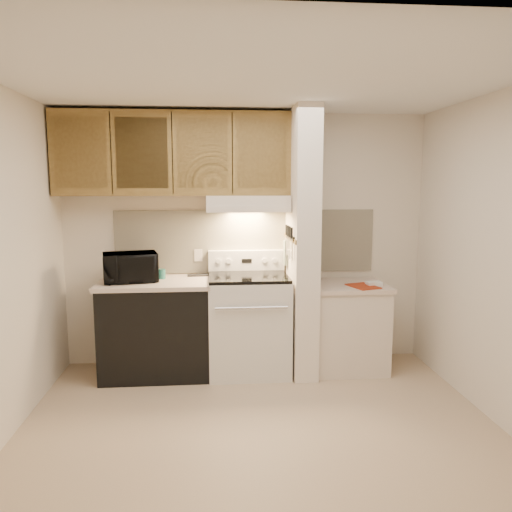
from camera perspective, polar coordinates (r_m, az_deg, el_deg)
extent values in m
plane|color=tan|center=(3.95, 0.43, -19.04)|extent=(3.60, 3.60, 0.00)
plane|color=white|center=(3.57, 0.48, 19.37)|extent=(3.60, 3.60, 0.00)
cube|color=silver|center=(5.03, -1.15, 1.87)|extent=(3.60, 2.50, 0.02)
cube|color=silver|center=(4.13, 26.17, -0.40)|extent=(0.02, 3.00, 2.50)
cube|color=#FFF2CE|center=(5.02, -1.15, 1.69)|extent=(2.60, 0.02, 0.63)
cube|color=silver|center=(4.85, -0.85, -7.90)|extent=(0.76, 0.65, 0.92)
cube|color=black|center=(4.54, -0.56, -8.53)|extent=(0.50, 0.01, 0.30)
cylinder|color=silver|center=(4.44, -0.53, -5.95)|extent=(0.65, 0.02, 0.02)
cube|color=black|center=(4.74, -0.87, -2.38)|extent=(0.74, 0.64, 0.03)
cube|color=silver|center=(5.00, -1.10, -0.48)|extent=(0.76, 0.08, 0.20)
cube|color=black|center=(4.96, -1.07, -0.56)|extent=(0.10, 0.01, 0.04)
cylinder|color=silver|center=(4.95, -4.30, -0.60)|extent=(0.05, 0.02, 0.05)
cylinder|color=silver|center=(4.95, -3.15, -0.59)|extent=(0.05, 0.02, 0.05)
cylinder|color=silver|center=(4.97, 1.00, -0.53)|extent=(0.05, 0.02, 0.05)
cylinder|color=silver|center=(4.98, 2.15, -0.52)|extent=(0.05, 0.02, 0.05)
cube|color=black|center=(4.89, -11.32, -8.25)|extent=(1.00, 0.63, 0.87)
cube|color=beige|center=(4.78, -11.47, -3.01)|extent=(1.04, 0.67, 0.04)
cube|color=black|center=(4.94, -6.61, -2.21)|extent=(0.22, 0.08, 0.01)
cylinder|color=#246A5E|center=(4.86, -10.78, -2.02)|extent=(0.09, 0.09, 0.09)
cube|color=beige|center=(5.02, -6.61, 0.07)|extent=(0.08, 0.01, 0.12)
imported|color=black|center=(4.76, -14.18, -1.25)|extent=(0.55, 0.43, 0.27)
cube|color=white|center=(4.75, 5.28, 1.45)|extent=(0.22, 0.70, 2.50)
cube|color=olive|center=(4.73, 3.90, 2.04)|extent=(0.01, 0.70, 0.04)
cube|color=black|center=(4.67, 3.93, 2.22)|extent=(0.02, 0.42, 0.04)
cube|color=silver|center=(4.52, 4.10, 0.73)|extent=(0.01, 0.03, 0.16)
cylinder|color=black|center=(4.51, 4.10, 2.63)|extent=(0.02, 0.02, 0.10)
cube|color=silver|center=(4.62, 3.89, 0.78)|extent=(0.01, 0.04, 0.18)
cylinder|color=black|center=(4.60, 3.91, 2.75)|extent=(0.02, 0.02, 0.10)
cube|color=silver|center=(4.69, 3.76, 0.77)|extent=(0.01, 0.04, 0.20)
cylinder|color=black|center=(4.68, 3.77, 2.84)|extent=(0.02, 0.02, 0.10)
cube|color=silver|center=(4.77, 3.61, 1.13)|extent=(0.01, 0.04, 0.16)
cylinder|color=black|center=(4.73, 3.66, 2.91)|extent=(0.02, 0.02, 0.10)
cube|color=silver|center=(4.84, 3.48, 1.12)|extent=(0.01, 0.04, 0.18)
cylinder|color=black|center=(4.82, 3.50, 3.01)|extent=(0.02, 0.02, 0.10)
cube|color=gray|center=(4.91, 3.39, 0.39)|extent=(0.03, 0.10, 0.24)
cube|color=beige|center=(5.02, 10.37, -8.13)|extent=(0.70, 0.60, 0.81)
cube|color=beige|center=(4.92, 10.50, -3.37)|extent=(0.74, 0.64, 0.04)
cube|color=maroon|center=(4.80, 12.14, -3.40)|extent=(0.30, 0.35, 0.01)
cube|color=white|center=(4.88, 13.32, -3.08)|extent=(0.15, 0.11, 0.04)
cube|color=beige|center=(4.79, -0.99, 6.04)|extent=(0.78, 0.44, 0.15)
cube|color=beige|center=(4.58, -0.81, 5.38)|extent=(0.78, 0.04, 0.06)
cube|color=olive|center=(4.84, -9.39, 11.41)|extent=(2.18, 0.33, 0.77)
cube|color=olive|center=(4.81, -19.48, 11.07)|extent=(0.46, 0.01, 0.63)
cube|color=black|center=(4.75, -16.24, 11.25)|extent=(0.01, 0.01, 0.73)
cube|color=olive|center=(4.71, -12.91, 11.40)|extent=(0.46, 0.01, 0.63)
cube|color=black|center=(4.68, -9.54, 11.51)|extent=(0.01, 0.01, 0.73)
cube|color=olive|center=(4.67, -6.13, 11.59)|extent=(0.46, 0.01, 0.63)
cube|color=black|center=(4.67, -2.72, 11.63)|extent=(0.01, 0.01, 0.73)
cube|color=olive|center=(4.69, 0.68, 11.62)|extent=(0.46, 0.01, 0.63)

